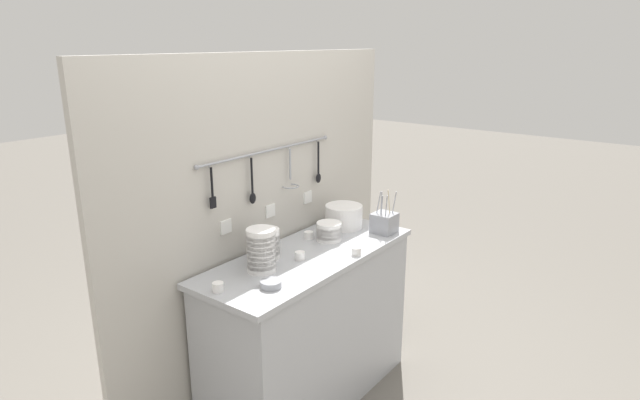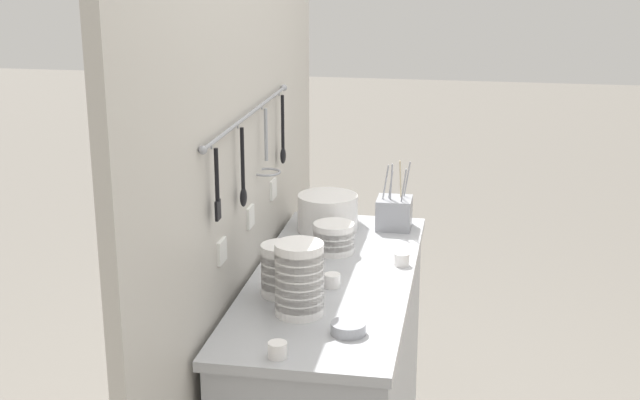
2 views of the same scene
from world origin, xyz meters
The scene contains 12 objects.
counter centered at (0.00, 0.00, 0.45)m, with size 1.34×0.52×0.91m.
back_wall centered at (0.00, 0.30, 0.98)m, with size 2.14×0.11×1.95m.
bowl_stack_tall_left centered at (0.23, 0.03, 0.96)m, with size 0.14×0.14×0.11m.
bowl_stack_nested_right centered at (-0.32, 0.05, 1.02)m, with size 0.14×0.14×0.22m.
bowl_stack_back_corner centered at (-0.18, 0.13, 0.99)m, with size 0.13×0.13×0.16m.
plate_stack centered at (0.46, 0.09, 0.97)m, with size 0.23×0.23×0.14m.
steel_mixing_bowl centered at (-0.43, -0.12, 0.92)m, with size 0.10×0.10×0.03m.
cutlery_caddy centered at (0.53, -0.15, 0.97)m, with size 0.13×0.13×0.26m.
cup_back_left centered at (-0.09, -0.02, 0.93)m, with size 0.05×0.05×0.04m.
cup_centre centered at (-0.60, 0.05, 0.93)m, with size 0.05×0.05×0.04m.
cup_by_caddy centered at (0.17, 0.14, 0.93)m, with size 0.05×0.05×0.04m.
cup_beside_plates centered at (0.14, -0.22, 0.93)m, with size 0.05×0.05×0.04m.
Camera 2 is at (-2.69, -0.43, 1.98)m, focal length 50.00 mm.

